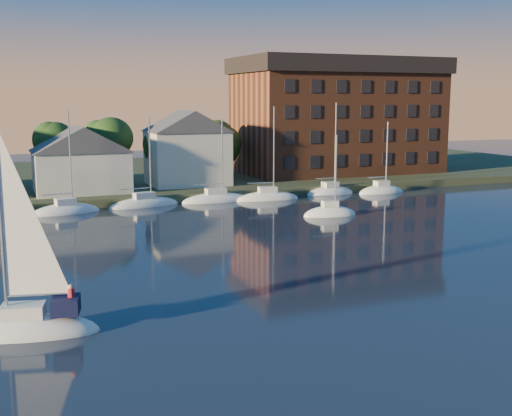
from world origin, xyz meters
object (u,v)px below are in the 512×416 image
hero_sailboat (26,325)px  condo_block (337,115)px  clubhouse_centre (81,158)px  drifting_sailboat_right (330,215)px  clubhouse_east (187,147)px

hero_sailboat → condo_block: bearing=-119.2°
clubhouse_centre → drifting_sailboat_right: clubhouse_centre is taller
clubhouse_east → drifting_sailboat_right: size_ratio=1.09×
clubhouse_centre → hero_sailboat: (-8.84, -45.52, -4.59)m
clubhouse_east → condo_block: (26.00, 5.95, 3.79)m
hero_sailboat → drifting_sailboat_right: hero_sailboat is taller
hero_sailboat → drifting_sailboat_right: bearing=-129.1°
clubhouse_east → hero_sailboat: 53.01m
clubhouse_east → condo_block: bearing=12.9°
condo_block → drifting_sailboat_right: size_ratio=3.21×
clubhouse_centre → clubhouse_east: clubhouse_east is taller
drifting_sailboat_right → hero_sailboat: bearing=-132.7°
clubhouse_centre → clubhouse_east: size_ratio=1.10×
clubhouse_east → hero_sailboat: hero_sailboat is taller
drifting_sailboat_right → clubhouse_east: bearing=120.7°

